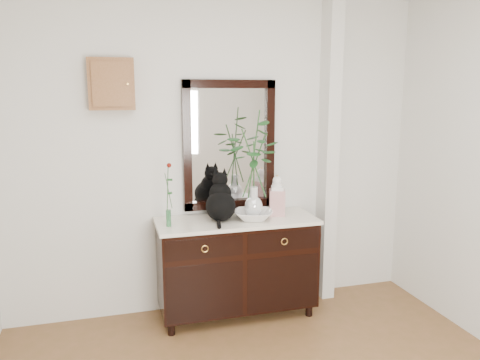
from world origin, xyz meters
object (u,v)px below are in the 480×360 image
object	(u,v)px
sideboard	(237,262)
ginger_jar	(277,195)
lotus_bowl	(254,215)
cat	(221,197)

from	to	relation	value
sideboard	ginger_jar	size ratio (longest dim) A/B	3.79
lotus_bowl	cat	bearing A→B (deg)	167.62
cat	lotus_bowl	distance (m)	0.32
sideboard	lotus_bowl	distance (m)	0.44
lotus_bowl	ginger_jar	distance (m)	0.29
lotus_bowl	sideboard	bearing A→B (deg)	159.57
sideboard	lotus_bowl	xyz separation A→B (m)	(0.13, -0.05, 0.41)
ginger_jar	cat	bearing A→B (deg)	-176.94
sideboard	cat	world-z (taller)	cat
lotus_bowl	ginger_jar	world-z (taller)	ginger_jar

